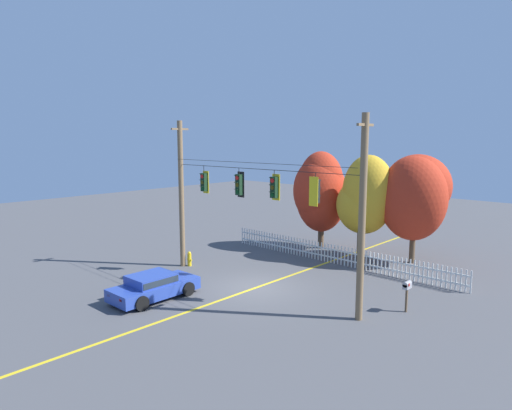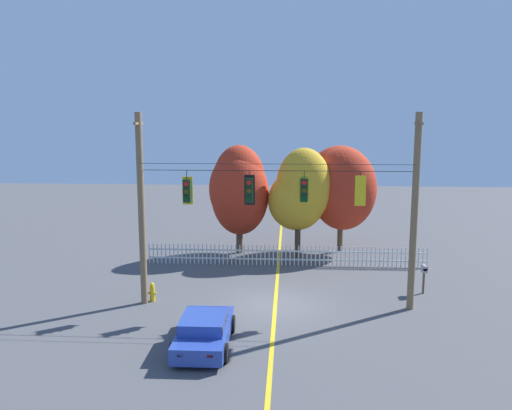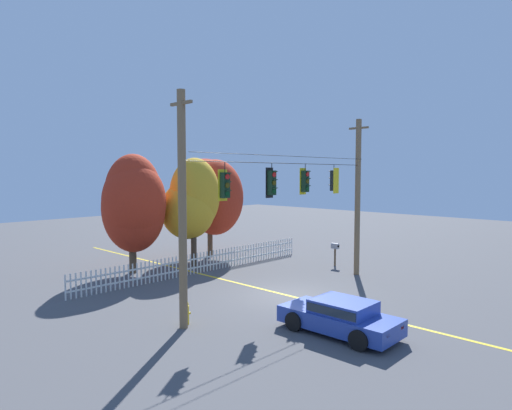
# 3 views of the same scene
# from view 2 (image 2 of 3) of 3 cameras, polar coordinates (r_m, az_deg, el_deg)

# --- Properties ---
(ground) EXTENTS (80.00, 80.00, 0.00)m
(ground) POSITION_cam_2_polar(r_m,az_deg,el_deg) (22.78, 2.07, -10.75)
(ground) COLOR #4C4C4F
(lane_centerline_stripe) EXTENTS (0.16, 36.00, 0.01)m
(lane_centerline_stripe) POSITION_cam_2_polar(r_m,az_deg,el_deg) (22.78, 2.07, -10.74)
(lane_centerline_stripe) COLOR gold
(lane_centerline_stripe) RESTS_ON ground
(signal_support_span) EXTENTS (11.45, 1.10, 8.05)m
(signal_support_span) POSITION_cam_2_polar(r_m,az_deg,el_deg) (21.71, 2.13, -0.54)
(signal_support_span) COLOR brown
(signal_support_span) RESTS_ON ground
(traffic_signal_southbound_primary) EXTENTS (0.43, 0.38, 1.44)m
(traffic_signal_southbound_primary) POSITION_cam_2_polar(r_m,az_deg,el_deg) (22.00, -7.41, 1.52)
(traffic_signal_southbound_primary) COLOR black
(traffic_signal_westbound_side) EXTENTS (0.43, 0.38, 1.43)m
(traffic_signal_westbound_side) POSITION_cam_2_polar(r_m,az_deg,el_deg) (21.65, -0.72, 1.60)
(traffic_signal_westbound_side) COLOR black
(traffic_signal_northbound_secondary) EXTENTS (0.43, 0.38, 1.36)m
(traffic_signal_northbound_secondary) POSITION_cam_2_polar(r_m,az_deg,el_deg) (21.59, 5.17, 1.63)
(traffic_signal_northbound_secondary) COLOR black
(traffic_signal_eastbound_side) EXTENTS (0.43, 0.38, 1.38)m
(traffic_signal_eastbound_side) POSITION_cam_2_polar(r_m,az_deg,el_deg) (21.75, 11.09, 1.56)
(traffic_signal_eastbound_side) COLOR black
(white_picket_fence) EXTENTS (14.88, 0.06, 1.09)m
(white_picket_fence) POSITION_cam_2_polar(r_m,az_deg,el_deg) (28.53, 3.23, -5.43)
(white_picket_fence) COLOR silver
(white_picket_fence) RESTS_ON ground
(autumn_maple_near_fence) EXTENTS (3.40, 3.35, 6.30)m
(autumn_maple_near_fence) POSITION_cam_2_polar(r_m,az_deg,el_deg) (30.35, -1.83, 1.72)
(autumn_maple_near_fence) COLOR brown
(autumn_maple_near_fence) RESTS_ON ground
(autumn_maple_mid) EXTENTS (3.54, 2.82, 6.18)m
(autumn_maple_mid) POSITION_cam_2_polar(r_m,az_deg,el_deg) (29.85, 4.78, 1.26)
(autumn_maple_mid) COLOR #473828
(autumn_maple_mid) RESTS_ON ground
(autumn_oak_far_east) EXTENTS (4.09, 4.31, 6.22)m
(autumn_oak_far_east) POSITION_cam_2_polar(r_m,az_deg,el_deg) (31.11, 9.01, 2.11)
(autumn_oak_far_east) COLOR brown
(autumn_oak_far_east) RESTS_ON ground
(parked_car) EXTENTS (1.90, 3.98, 1.15)m
(parked_car) POSITION_cam_2_polar(r_m,az_deg,el_deg) (18.89, -5.57, -13.18)
(parked_car) COLOR #28429E
(parked_car) RESTS_ON ground
(fire_hydrant) EXTENTS (0.38, 0.22, 0.82)m
(fire_hydrant) POSITION_cam_2_polar(r_m,az_deg,el_deg) (23.60, -11.06, -9.15)
(fire_hydrant) COLOR gold
(fire_hydrant) RESTS_ON ground
(roadside_mailbox) EXTENTS (0.25, 0.44, 1.31)m
(roadside_mailbox) POSITION_cam_2_polar(r_m,az_deg,el_deg) (25.11, 17.58, -6.71)
(roadside_mailbox) COLOR brown
(roadside_mailbox) RESTS_ON ground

